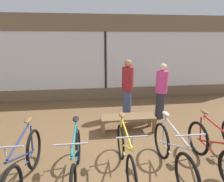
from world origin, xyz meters
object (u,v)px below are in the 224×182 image
at_px(bicycle_right, 213,151).
at_px(customer_near_rack, 127,87).
at_px(bicycle_left, 25,165).
at_px(bicycle_center_right, 172,154).
at_px(bicycle_center_left, 76,161).
at_px(bicycle_center, 125,155).
at_px(customer_by_window, 161,90).
at_px(display_bench, 128,119).

relative_size(bicycle_right, customer_near_rack, 0.95).
relative_size(bicycle_left, bicycle_center_right, 1.01).
height_order(bicycle_center_left, bicycle_center, bicycle_center).
xyz_separation_m(bicycle_center_right, bicycle_right, (0.80, 0.01, -0.01)).
relative_size(bicycle_center_right, customer_by_window, 1.01).
bearing_deg(bicycle_center_left, customer_near_rack, 60.72).
distance_m(bicycle_center_left, bicycle_right, 2.48).
relative_size(bicycle_center_left, bicycle_center, 0.98).
relative_size(bicycle_right, customer_by_window, 1.00).
xyz_separation_m(bicycle_center_left, display_bench, (1.21, 1.54, -0.02)).
height_order(bicycle_center_left, customer_near_rack, customer_near_rack).
bearing_deg(bicycle_left, bicycle_center, 2.46).
height_order(bicycle_center_right, bicycle_right, bicycle_center_right).
relative_size(bicycle_center_left, display_bench, 1.18).
bearing_deg(bicycle_left, bicycle_center_right, -0.13).
distance_m(bicycle_center_left, customer_near_rack, 2.85).
xyz_separation_m(bicycle_center, display_bench, (0.36, 1.50, -0.05)).
bearing_deg(bicycle_center, bicycle_left, -177.54).
relative_size(bicycle_center_left, customer_by_window, 0.99).
distance_m(customer_near_rack, customer_by_window, 1.00).
distance_m(bicycle_center_right, customer_near_rack, 2.56).
bearing_deg(display_bench, bicycle_left, -142.15).
height_order(bicycle_right, customer_by_window, customer_by_window).
relative_size(bicycle_center, bicycle_right, 1.00).
bearing_deg(bicycle_center_left, bicycle_center_right, -1.27).
height_order(bicycle_left, display_bench, bicycle_left).
bearing_deg(customer_by_window, customer_near_rack, 166.66).
bearing_deg(bicycle_center_right, bicycle_center, 174.70).
bearing_deg(customer_near_rack, bicycle_center_left, -119.28).
height_order(bicycle_center, bicycle_center_right, bicycle_center_right).
bearing_deg(bicycle_center, display_bench, 76.46).
xyz_separation_m(bicycle_left, display_bench, (2.02, 1.57, -0.05)).
bearing_deg(bicycle_right, customer_near_rack, 114.17).
bearing_deg(bicycle_center_right, bicycle_center_left, 178.73).
bearing_deg(display_bench, bicycle_center_right, -73.50).
bearing_deg(bicycle_center_left, bicycle_left, -177.76).
xyz_separation_m(bicycle_center_right, customer_by_window, (0.66, 2.25, 0.49)).
xyz_separation_m(bicycle_left, bicycle_center_right, (2.49, -0.01, -0.00)).
bearing_deg(display_bench, customer_by_window, 30.72).
height_order(bicycle_left, bicycle_center_right, bicycle_left).
xyz_separation_m(bicycle_center, customer_by_window, (1.49, 2.17, 0.49)).
xyz_separation_m(bicycle_left, customer_by_window, (3.15, 2.24, 0.48)).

